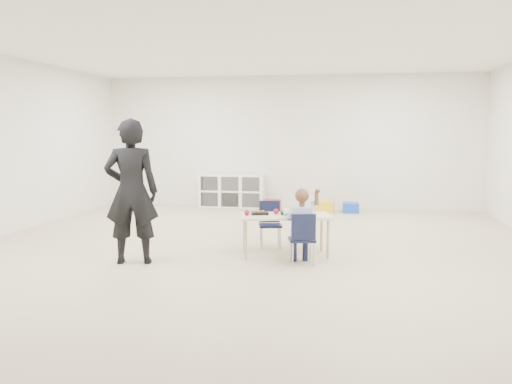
% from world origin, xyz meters
% --- Properties ---
extents(room, '(9.00, 9.02, 2.80)m').
position_xyz_m(room, '(0.00, 0.00, 1.40)').
color(room, beige).
rests_on(room, ground).
extents(table, '(1.27, 0.84, 0.54)m').
position_xyz_m(table, '(0.50, -0.09, 0.27)').
color(table, beige).
rests_on(table, ground).
extents(chair_near, '(0.37, 0.36, 0.64)m').
position_xyz_m(chair_near, '(0.76, -0.55, 0.32)').
color(chair_near, black).
rests_on(chair_near, ground).
extents(chair_far, '(0.37, 0.36, 0.64)m').
position_xyz_m(chair_far, '(0.23, 0.37, 0.32)').
color(chair_far, black).
rests_on(chair_far, ground).
extents(child, '(0.52, 0.52, 1.01)m').
position_xyz_m(child, '(0.76, -0.55, 0.51)').
color(child, '#AFD0ED').
rests_on(child, chair_near).
extents(lunch_tray_near, '(0.25, 0.21, 0.03)m').
position_xyz_m(lunch_tray_near, '(0.54, -0.00, 0.55)').
color(lunch_tray_near, black).
rests_on(lunch_tray_near, table).
extents(lunch_tray_far, '(0.25, 0.21, 0.03)m').
position_xyz_m(lunch_tray_far, '(0.17, -0.11, 0.55)').
color(lunch_tray_far, black).
rests_on(lunch_tray_far, table).
extents(milk_carton, '(0.08, 0.08, 0.10)m').
position_xyz_m(milk_carton, '(0.53, -0.20, 0.59)').
color(milk_carton, white).
rests_on(milk_carton, table).
extents(bread_roll, '(0.09, 0.09, 0.07)m').
position_xyz_m(bread_roll, '(0.77, -0.11, 0.57)').
color(bread_roll, tan).
rests_on(bread_roll, table).
extents(apple_near, '(0.07, 0.07, 0.07)m').
position_xyz_m(apple_near, '(0.38, -0.05, 0.57)').
color(apple_near, maroon).
rests_on(apple_near, table).
extents(apple_far, '(0.07, 0.07, 0.07)m').
position_xyz_m(apple_far, '(0.02, -0.23, 0.57)').
color(apple_far, maroon).
rests_on(apple_far, table).
extents(cubby_shelf, '(1.40, 0.40, 0.70)m').
position_xyz_m(cubby_shelf, '(-1.20, 4.28, 0.35)').
color(cubby_shelf, white).
rests_on(cubby_shelf, ground).
extents(adult, '(0.74, 0.58, 1.77)m').
position_xyz_m(adult, '(-1.30, -0.84, 0.89)').
color(adult, black).
rests_on(adult, ground).
extents(bin_red, '(0.39, 0.49, 0.23)m').
position_xyz_m(bin_red, '(-0.27, 3.81, 0.11)').
color(bin_red, red).
rests_on(bin_red, ground).
extents(bin_yellow, '(0.35, 0.44, 0.21)m').
position_xyz_m(bin_yellow, '(0.82, 3.94, 0.11)').
color(bin_yellow, yellow).
rests_on(bin_yellow, ground).
extents(bin_blue, '(0.33, 0.41, 0.19)m').
position_xyz_m(bin_blue, '(1.33, 3.94, 0.10)').
color(bin_blue, '#183FB8').
rests_on(bin_blue, ground).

